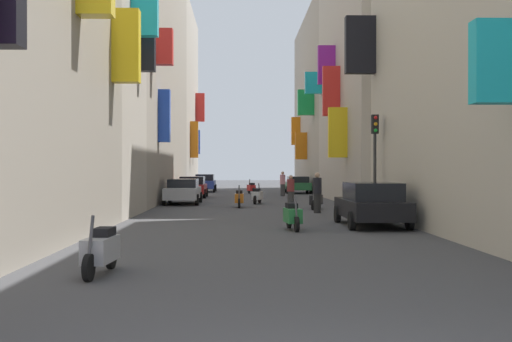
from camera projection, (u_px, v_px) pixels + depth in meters
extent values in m
plane|color=#424244|center=(252.00, 204.00, 34.65)|extent=(140.00, 140.00, 0.00)
cube|color=yellow|center=(126.00, 46.00, 21.10)|extent=(0.91, 0.52, 2.47)
cube|color=#B2A899|center=(62.00, 41.00, 25.65)|extent=(6.00, 6.05, 14.44)
cube|color=black|center=(147.00, 38.00, 26.59)|extent=(0.69, 0.50, 2.86)
cube|color=#19B2BF|center=(145.00, 12.00, 24.79)|extent=(1.04, 0.50, 1.93)
cube|color=#9E9384|center=(125.00, 47.00, 39.52)|extent=(6.00, 21.72, 19.28)
cube|color=blue|center=(164.00, 116.00, 33.02)|extent=(0.61, 0.52, 2.78)
cube|color=red|center=(162.00, 47.00, 30.54)|extent=(1.02, 0.60, 1.75)
cube|color=#B2A899|center=(160.00, 101.00, 57.39)|extent=(6.00, 14.02, 16.43)
cube|color=orange|center=(194.00, 140.00, 54.16)|extent=(0.70, 0.44, 3.16)
cube|color=blue|center=(197.00, 142.00, 57.63)|extent=(0.63, 0.50, 2.21)
cube|color=red|center=(200.00, 107.00, 60.80)|extent=(0.88, 0.43, 2.76)
cube|color=black|center=(360.00, 45.00, 26.27)|extent=(1.26, 0.45, 2.41)
cube|color=#19B2BF|center=(502.00, 62.00, 12.18)|extent=(1.18, 0.44, 1.62)
cube|color=#B2A899|center=(386.00, 40.00, 37.11)|extent=(6.00, 15.69, 19.17)
cube|color=purple|center=(326.00, 65.00, 37.28)|extent=(1.03, 0.39, 2.30)
cube|color=#19B2BF|center=(313.00, 83.00, 43.44)|extent=(1.16, 0.44, 1.51)
cube|color=red|center=(331.00, 91.00, 35.54)|extent=(0.98, 0.37, 2.83)
cube|color=yellow|center=(338.00, 133.00, 33.16)|extent=(0.99, 0.39, 2.66)
cube|color=#9E9384|center=(339.00, 104.00, 54.89)|extent=(6.00, 19.88, 15.26)
cube|color=orange|center=(296.00, 131.00, 58.77)|extent=(0.84, 0.58, 2.61)
cube|color=orange|center=(301.00, 146.00, 52.86)|extent=(0.98, 0.41, 2.28)
cube|color=green|center=(306.00, 103.00, 47.88)|extent=(1.26, 0.60, 1.94)
cube|color=navy|center=(205.00, 184.00, 52.37)|extent=(1.66, 4.04, 0.65)
cube|color=black|center=(205.00, 177.00, 52.57)|extent=(1.46, 2.26, 0.53)
cylinder|color=black|center=(214.00, 189.00, 51.06)|extent=(0.18, 0.60, 0.60)
cylinder|color=black|center=(194.00, 189.00, 51.02)|extent=(0.18, 0.60, 0.60)
cylinder|color=black|center=(215.00, 188.00, 53.73)|extent=(0.18, 0.60, 0.60)
cylinder|color=black|center=(196.00, 188.00, 53.68)|extent=(0.18, 0.60, 0.60)
cube|color=#B7B7BC|center=(183.00, 193.00, 34.44)|extent=(1.75, 4.40, 0.61)
cube|color=black|center=(183.00, 183.00, 34.66)|extent=(1.54, 2.47, 0.47)
cylinder|color=black|center=(197.00, 200.00, 33.02)|extent=(0.18, 0.60, 0.60)
cylinder|color=black|center=(164.00, 200.00, 32.97)|extent=(0.18, 0.60, 0.60)
cylinder|color=black|center=(200.00, 197.00, 35.92)|extent=(0.18, 0.60, 0.60)
cylinder|color=black|center=(170.00, 197.00, 35.87)|extent=(0.18, 0.60, 0.60)
cube|color=black|center=(371.00, 208.00, 21.22)|extent=(1.84, 4.44, 0.60)
cube|color=black|center=(372.00, 191.00, 20.99)|extent=(1.62, 2.49, 0.59)
cylinder|color=black|center=(337.00, 214.00, 22.66)|extent=(0.18, 0.60, 0.60)
cylinder|color=black|center=(388.00, 214.00, 22.71)|extent=(0.18, 0.60, 0.60)
cylinder|color=black|center=(352.00, 221.00, 19.73)|extent=(0.18, 0.60, 0.60)
cylinder|color=black|center=(410.00, 221.00, 19.78)|extent=(0.18, 0.60, 0.60)
cube|color=#B21E1E|center=(192.00, 189.00, 42.13)|extent=(1.78, 4.20, 0.59)
cube|color=black|center=(193.00, 180.00, 42.34)|extent=(1.57, 2.35, 0.53)
cylinder|color=black|center=(204.00, 194.00, 40.77)|extent=(0.18, 0.60, 0.60)
cylinder|color=black|center=(177.00, 194.00, 40.72)|extent=(0.18, 0.60, 0.60)
cylinder|color=black|center=(207.00, 192.00, 43.54)|extent=(0.18, 0.60, 0.60)
cylinder|color=black|center=(181.00, 192.00, 43.49)|extent=(0.18, 0.60, 0.60)
cube|color=#236638|center=(298.00, 186.00, 49.42)|extent=(1.79, 4.06, 0.56)
cube|color=black|center=(298.00, 179.00, 49.21)|extent=(1.57, 2.28, 0.47)
cylinder|color=black|center=(285.00, 189.00, 50.73)|extent=(0.18, 0.60, 0.60)
cylinder|color=black|center=(307.00, 189.00, 50.78)|extent=(0.18, 0.60, 0.60)
cylinder|color=black|center=(288.00, 190.00, 48.05)|extent=(0.18, 0.60, 0.60)
cylinder|color=black|center=(311.00, 190.00, 48.10)|extent=(0.18, 0.60, 0.60)
cube|color=#ADADB2|center=(101.00, 250.00, 11.47)|extent=(0.53, 1.13, 0.45)
cube|color=black|center=(104.00, 232.00, 11.68)|extent=(0.36, 0.58, 0.16)
cylinder|color=#4C4C51|center=(91.00, 235.00, 10.92)|extent=(0.08, 0.28, 0.68)
cylinder|color=black|center=(89.00, 268.00, 10.79)|extent=(0.14, 0.49, 0.48)
cylinder|color=black|center=(111.00, 256.00, 12.16)|extent=(0.14, 0.49, 0.48)
cube|color=silver|center=(257.00, 195.00, 34.68)|extent=(0.67, 1.13, 0.45)
cube|color=black|center=(257.00, 190.00, 34.48)|extent=(0.44, 0.62, 0.16)
cylinder|color=#4C4C51|center=(259.00, 189.00, 35.20)|extent=(0.12, 0.28, 0.68)
cylinder|color=black|center=(260.00, 199.00, 35.33)|extent=(0.21, 0.49, 0.48)
cylinder|color=black|center=(255.00, 200.00, 34.03)|extent=(0.21, 0.49, 0.48)
cube|color=black|center=(316.00, 200.00, 29.80)|extent=(0.76, 1.12, 0.45)
cube|color=black|center=(317.00, 193.00, 29.98)|extent=(0.49, 0.63, 0.16)
cylinder|color=#4C4C51|center=(314.00, 193.00, 29.30)|extent=(0.15, 0.28, 0.68)
cylinder|color=black|center=(313.00, 205.00, 29.18)|extent=(0.25, 0.49, 0.48)
cylinder|color=black|center=(319.00, 204.00, 30.41)|extent=(0.25, 0.49, 0.48)
cube|color=orange|center=(239.00, 198.00, 31.42)|extent=(0.45, 1.07, 0.45)
cube|color=black|center=(239.00, 192.00, 31.62)|extent=(0.33, 0.56, 0.16)
cylinder|color=#4C4C51|center=(239.00, 192.00, 30.89)|extent=(0.06, 0.27, 0.68)
cylinder|color=black|center=(239.00, 203.00, 30.76)|extent=(0.11, 0.48, 0.48)
cylinder|color=black|center=(239.00, 202.00, 32.09)|extent=(0.11, 0.48, 0.48)
cube|color=#287F3D|center=(293.00, 216.00, 19.78)|extent=(0.55, 1.07, 0.45)
cube|color=black|center=(292.00, 206.00, 19.97)|extent=(0.38, 0.59, 0.16)
cylinder|color=#4C4C51|center=(296.00, 206.00, 19.27)|extent=(0.09, 0.28, 0.68)
cylinder|color=black|center=(297.00, 224.00, 19.15)|extent=(0.15, 0.49, 0.48)
cylinder|color=black|center=(289.00, 221.00, 20.42)|extent=(0.15, 0.49, 0.48)
cube|color=red|center=(251.00, 188.00, 48.31)|extent=(0.69, 1.19, 0.45)
cube|color=black|center=(252.00, 184.00, 48.10)|extent=(0.44, 0.62, 0.16)
cylinder|color=#4C4C51|center=(249.00, 183.00, 48.84)|extent=(0.12, 0.28, 0.68)
cylinder|color=black|center=(249.00, 190.00, 48.98)|extent=(0.21, 0.49, 0.48)
cylinder|color=black|center=(254.00, 191.00, 47.63)|extent=(0.21, 0.49, 0.48)
cylinder|color=#373737|center=(283.00, 190.00, 44.28)|extent=(0.45, 0.45, 0.85)
cylinder|color=pink|center=(283.00, 179.00, 44.28)|extent=(0.54, 0.54, 0.67)
sphere|color=tan|center=(283.00, 173.00, 44.28)|extent=(0.23, 0.23, 0.23)
cylinder|color=black|center=(317.00, 203.00, 27.42)|extent=(0.40, 0.40, 0.87)
cylinder|color=black|center=(317.00, 186.00, 27.42)|extent=(0.48, 0.48, 0.69)
sphere|color=tan|center=(317.00, 175.00, 27.42)|extent=(0.23, 0.23, 0.23)
cylinder|color=#3B3B3B|center=(291.00, 199.00, 31.90)|extent=(0.45, 0.45, 0.79)
cylinder|color=maroon|center=(291.00, 185.00, 31.90)|extent=(0.53, 0.53, 0.62)
sphere|color=tan|center=(291.00, 177.00, 31.90)|extent=(0.21, 0.21, 0.21)
cylinder|color=#2D2D2D|center=(375.00, 176.00, 24.61)|extent=(0.12, 0.12, 3.33)
cube|color=black|center=(375.00, 124.00, 24.60)|extent=(0.26, 0.26, 0.75)
sphere|color=red|center=(376.00, 118.00, 24.46)|extent=(0.14, 0.14, 0.14)
sphere|color=orange|center=(376.00, 124.00, 24.46)|extent=(0.14, 0.14, 0.14)
sphere|color=green|center=(376.00, 130.00, 24.46)|extent=(0.14, 0.14, 0.14)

